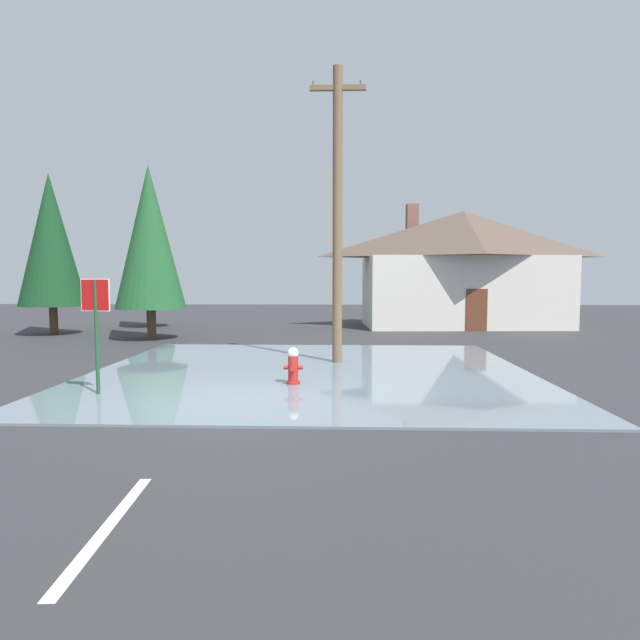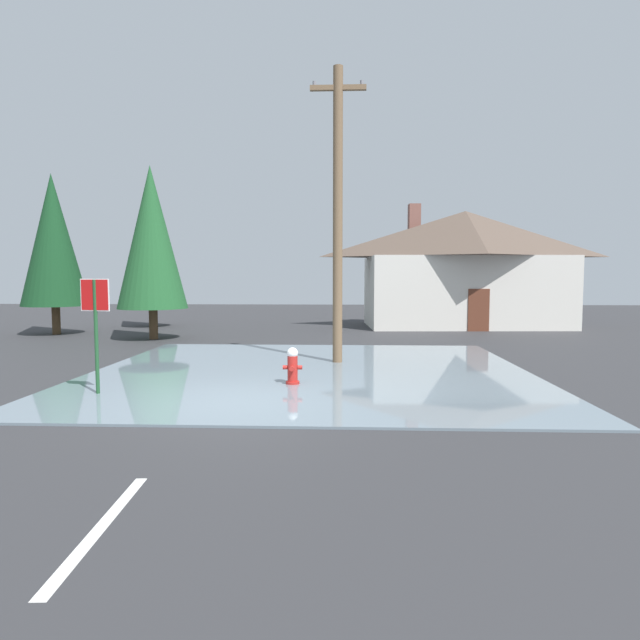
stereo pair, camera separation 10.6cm
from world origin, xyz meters
The scene contains 11 objects.
ground_plane centered at (0.00, 0.00, -0.05)m, with size 80.00×80.00×0.10m, color #2D2D30.
flood_puddle centered at (1.25, 3.67, 0.02)m, with size 11.50×10.98×0.05m, color slate.
lane_stop_bar centered at (0.32, -1.03, 0.00)m, with size 3.37×0.30×0.01m, color silver.
lane_center_stripe centered at (-0.33, -5.44, 0.00)m, with size 2.61×0.14×0.01m, color silver.
stop_sign_near centered at (-3.14, 0.58, 1.78)m, with size 0.68×0.15×2.51m.
fire_hydrant centered at (0.94, 1.81, 0.44)m, with size 0.45×0.39×0.90m.
utility_pole centered at (1.95, 5.15, 4.42)m, with size 1.60×0.28×8.49m.
house centered at (8.32, 17.59, 3.07)m, with size 10.88×6.05×6.37m.
pine_tree_tall_left centered at (-10.69, 12.89, 4.17)m, with size 2.83×2.83×7.08m.
pine_tree_mid_left centered at (-7.76, 16.83, 3.70)m, with size 2.51×2.51×6.28m.
pine_tree_short_left centered at (-5.68, 11.18, 4.14)m, with size 2.82×2.82×7.05m.
Camera 1 is at (2.03, -10.70, 2.53)m, focal length 30.50 mm.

